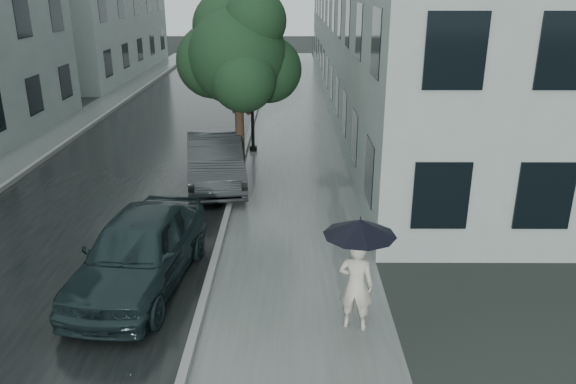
{
  "coord_description": "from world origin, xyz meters",
  "views": [
    {
      "loc": [
        0.1,
        -9.67,
        5.81
      ],
      "look_at": [
        0.05,
        2.51,
        1.3
      ],
      "focal_mm": 35.0,
      "sensor_mm": 36.0,
      "label": 1
    }
  ],
  "objects_px": {
    "lamp_post": "(247,69)",
    "car_near": "(139,250)",
    "car_far": "(215,160)",
    "pedestrian": "(356,285)",
    "street_tree": "(238,54)"
  },
  "relations": [
    {
      "from": "pedestrian",
      "to": "street_tree",
      "type": "xyz_separation_m",
      "value": [
        -2.7,
        8.18,
        3.04
      ]
    },
    {
      "from": "street_tree",
      "to": "lamp_post",
      "type": "bearing_deg",
      "value": 89.67
    },
    {
      "from": "lamp_post",
      "to": "car_near",
      "type": "distance_m",
      "value": 10.31
    },
    {
      "from": "lamp_post",
      "to": "car_far",
      "type": "xyz_separation_m",
      "value": [
        -0.77,
        -3.7,
        -2.25
      ]
    },
    {
      "from": "street_tree",
      "to": "lamp_post",
      "type": "distance_m",
      "value": 3.39
    },
    {
      "from": "car_far",
      "to": "lamp_post",
      "type": "bearing_deg",
      "value": 69.05
    },
    {
      "from": "pedestrian",
      "to": "car_far",
      "type": "distance_m",
      "value": 8.49
    },
    {
      "from": "street_tree",
      "to": "car_far",
      "type": "height_order",
      "value": "street_tree"
    },
    {
      "from": "street_tree",
      "to": "car_near",
      "type": "bearing_deg",
      "value": -102.58
    },
    {
      "from": "lamp_post",
      "to": "car_far",
      "type": "distance_m",
      "value": 4.4
    },
    {
      "from": "car_far",
      "to": "pedestrian",
      "type": "bearing_deg",
      "value": -75.21
    },
    {
      "from": "lamp_post",
      "to": "car_near",
      "type": "xyz_separation_m",
      "value": [
        -1.51,
        -9.95,
        -2.23
      ]
    },
    {
      "from": "pedestrian",
      "to": "car_far",
      "type": "relative_size",
      "value": 0.37
    },
    {
      "from": "lamp_post",
      "to": "car_far",
      "type": "height_order",
      "value": "lamp_post"
    },
    {
      "from": "pedestrian",
      "to": "car_near",
      "type": "distance_m",
      "value": 4.45
    }
  ]
}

